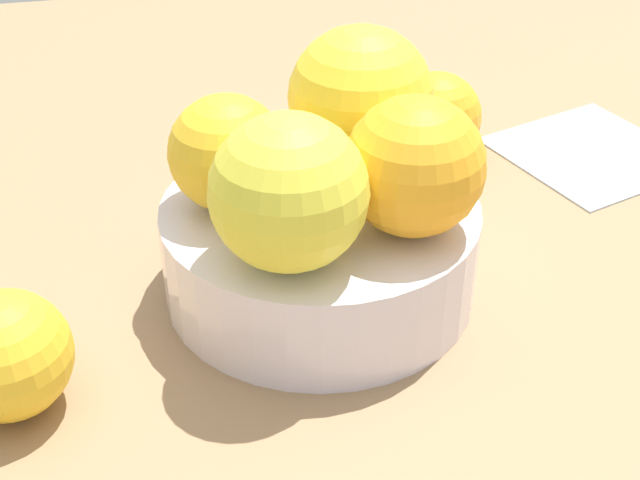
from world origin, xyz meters
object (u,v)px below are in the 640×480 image
(orange_in_bowl_3, at_px, (227,153))
(folded_napkin, at_px, (592,152))
(orange_in_bowl_0, at_px, (289,192))
(orange_loose_0, at_px, (436,117))
(orange_loose_1, at_px, (6,355))
(orange_in_bowl_1, at_px, (361,98))
(orange_in_bowl_2, at_px, (414,166))
(fruit_bowl, at_px, (320,250))

(orange_in_bowl_3, xyz_separation_m, folded_napkin, (0.28, 0.11, -0.09))
(orange_in_bowl_0, xyz_separation_m, orange_loose_0, (0.14, 0.19, -0.07))
(orange_in_bowl_0, relative_size, orange_in_bowl_3, 1.24)
(orange_in_bowl_3, height_order, orange_loose_1, orange_in_bowl_3)
(orange_in_bowl_1, bearing_deg, orange_loose_0, 49.87)
(orange_in_bowl_0, distance_m, orange_in_bowl_2, 0.07)
(fruit_bowl, distance_m, folded_napkin, 0.27)
(fruit_bowl, height_order, orange_loose_0, orange_loose_0)
(fruit_bowl, relative_size, orange_in_bowl_0, 2.25)
(fruit_bowl, distance_m, orange_in_bowl_2, 0.09)
(fruit_bowl, xyz_separation_m, orange_in_bowl_0, (-0.03, -0.05, 0.07))
(orange_in_bowl_3, distance_m, orange_loose_0, 0.22)
(orange_in_bowl_2, distance_m, orange_loose_0, 0.20)
(orange_in_bowl_1, xyz_separation_m, orange_in_bowl_3, (-0.08, -0.03, -0.01))
(fruit_bowl, relative_size, orange_in_bowl_1, 2.12)
(orange_in_bowl_1, distance_m, orange_loose_0, 0.14)
(fruit_bowl, height_order, orange_in_bowl_1, orange_in_bowl_1)
(folded_napkin, bearing_deg, orange_loose_1, -155.24)
(orange_loose_0, relative_size, folded_napkin, 0.54)
(orange_in_bowl_0, relative_size, orange_in_bowl_2, 1.07)
(fruit_bowl, height_order, folded_napkin, fruit_bowl)
(orange_in_bowl_0, xyz_separation_m, orange_in_bowl_3, (-0.02, 0.06, -0.01))
(orange_loose_0, relative_size, orange_loose_1, 0.99)
(orange_in_bowl_2, bearing_deg, orange_loose_1, -170.99)
(fruit_bowl, bearing_deg, orange_in_bowl_1, 52.83)
(orange_loose_0, bearing_deg, orange_in_bowl_0, -126.74)
(fruit_bowl, height_order, orange_loose_1, orange_loose_1)
(orange_in_bowl_0, relative_size, orange_loose_0, 1.23)
(orange_in_bowl_0, height_order, orange_loose_0, orange_in_bowl_0)
(orange_in_bowl_0, distance_m, orange_in_bowl_3, 0.07)
(orange_in_bowl_1, height_order, orange_in_bowl_3, orange_in_bowl_1)
(orange_in_bowl_1, xyz_separation_m, orange_loose_1, (-0.20, -0.11, -0.07))
(fruit_bowl, relative_size, orange_loose_0, 2.77)
(orange_in_bowl_2, bearing_deg, fruit_bowl, 144.93)
(orange_loose_1, bearing_deg, fruit_bowl, 20.78)
(orange_in_bowl_0, height_order, folded_napkin, orange_in_bowl_0)
(orange_in_bowl_1, bearing_deg, orange_in_bowl_3, -159.56)
(orange_in_bowl_2, relative_size, orange_loose_0, 1.15)
(orange_in_bowl_1, bearing_deg, orange_in_bowl_0, -122.77)
(orange_loose_0, bearing_deg, orange_in_bowl_1, -130.13)
(fruit_bowl, distance_m, orange_loose_0, 0.18)
(orange_in_bowl_0, xyz_separation_m, folded_napkin, (0.26, 0.17, -0.10))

